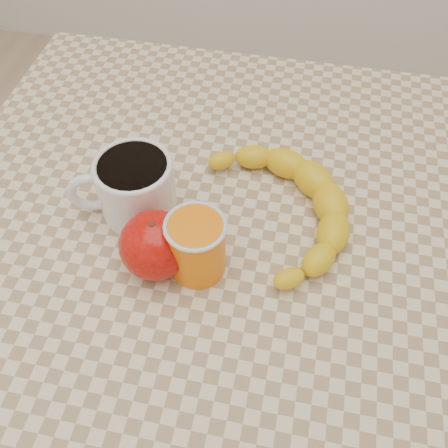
% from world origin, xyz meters
% --- Properties ---
extents(ground, '(3.00, 3.00, 0.00)m').
position_xyz_m(ground, '(0.00, 0.00, 0.00)').
color(ground, tan).
rests_on(ground, ground).
extents(table, '(0.80, 0.80, 0.75)m').
position_xyz_m(table, '(0.00, 0.00, 0.66)').
color(table, beige).
rests_on(table, ground).
extents(coffee_mug, '(0.15, 0.13, 0.08)m').
position_xyz_m(coffee_mug, '(-0.12, 0.02, 0.80)').
color(coffee_mug, white).
rests_on(coffee_mug, table).
extents(orange_juice_glass, '(0.07, 0.07, 0.08)m').
position_xyz_m(orange_juice_glass, '(-0.02, -0.06, 0.79)').
color(orange_juice_glass, orange).
rests_on(orange_juice_glass, table).
extents(apple, '(0.09, 0.09, 0.08)m').
position_xyz_m(apple, '(-0.07, -0.06, 0.79)').
color(apple, '#960505').
rests_on(apple, table).
extents(banana, '(0.40, 0.42, 0.04)m').
position_xyz_m(banana, '(0.07, 0.04, 0.77)').
color(banana, yellow).
rests_on(banana, table).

